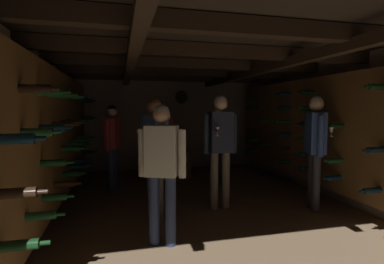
{
  "coord_description": "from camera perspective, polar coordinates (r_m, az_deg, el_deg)",
  "views": [
    {
      "loc": [
        -1.19,
        -4.17,
        1.53
      ],
      "look_at": [
        -0.12,
        0.18,
        1.17
      ],
      "focal_mm": 27.48,
      "sensor_mm": 36.0,
      "label": 1
    }
  ],
  "objects": [
    {
      "name": "ground_plane",
      "position": [
        4.6,
        2.05,
        -14.81
      ],
      "size": [
        8.4,
        8.4,
        0.0
      ],
      "primitive_type": "plane",
      "color": "#8C7051"
    },
    {
      "name": "room_shell",
      "position": [
        4.6,
        1.21,
        3.32
      ],
      "size": [
        4.72,
        6.52,
        2.41
      ],
      "color": "gray",
      "rests_on": "ground_plane"
    },
    {
      "name": "wine_crate_stack",
      "position": [
        6.49,
        -2.76,
        -6.33
      ],
      "size": [
        0.52,
        0.35,
        0.6
      ],
      "color": "brown",
      "rests_on": "ground_plane"
    },
    {
      "name": "display_bottle",
      "position": [
        6.4,
        -2.74,
        -2.54
      ],
      "size": [
        0.08,
        0.08,
        0.35
      ],
      "color": "#0F2838",
      "rests_on": "wine_crate_stack"
    },
    {
      "name": "person_host_center",
      "position": [
        4.46,
        5.52,
        -1.58
      ],
      "size": [
        0.54,
        0.34,
        1.72
      ],
      "color": "brown",
      "rests_on": "ground_plane"
    },
    {
      "name": "person_guest_far_right",
      "position": [
        5.85,
        4.98,
        -0.76
      ],
      "size": [
        0.53,
        0.33,
        1.63
      ],
      "color": "#232D4C",
      "rests_on": "ground_plane"
    },
    {
      "name": "person_guest_mid_left",
      "position": [
        4.09,
        -7.27,
        -2.66
      ],
      "size": [
        0.43,
        0.48,
        1.67
      ],
      "color": "#4C473D",
      "rests_on": "ground_plane"
    },
    {
      "name": "person_guest_far_left",
      "position": [
        5.58,
        -15.22,
        -1.46
      ],
      "size": [
        0.32,
        0.52,
        1.59
      ],
      "color": "#232D4C",
      "rests_on": "ground_plane"
    },
    {
      "name": "person_guest_rear_center",
      "position": [
        5.79,
        -5.82,
        -1.14
      ],
      "size": [
        0.51,
        0.33,
        1.59
      ],
      "color": "#2D2D33",
      "rests_on": "ground_plane"
    },
    {
      "name": "person_guest_mid_right",
      "position": [
        4.74,
        22.79,
        -1.63
      ],
      "size": [
        0.33,
        0.52,
        1.71
      ],
      "color": "#2D2D33",
      "rests_on": "ground_plane"
    },
    {
      "name": "person_guest_near_left",
      "position": [
        3.27,
        -5.86,
        -5.81
      ],
      "size": [
        0.5,
        0.34,
        1.57
      ],
      "color": "#232D4C",
      "rests_on": "ground_plane"
    }
  ]
}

